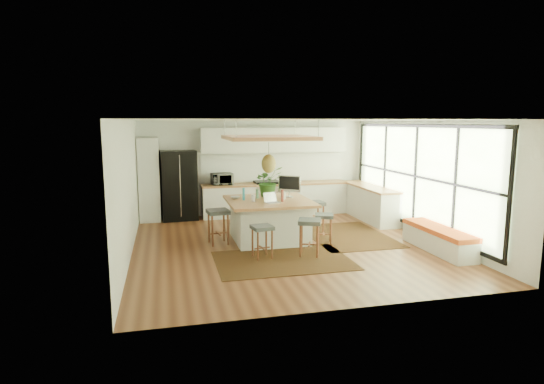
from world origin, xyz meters
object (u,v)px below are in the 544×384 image
object	(u,v)px
island_plant	(268,185)
stool_left_side	(218,228)
stool_near_right	(309,238)
laptop	(273,197)
stool_near_left	(262,240)
stool_right_back	(314,218)
monitor	(289,186)
fridge	(179,186)
microwave	(222,178)
island	(269,220)
stool_right_front	(324,227)

from	to	relation	value
island_plant	stool_left_side	bearing A→B (deg)	-158.70
stool_near_right	laptop	bearing A→B (deg)	118.87
stool_near_left	stool_right_back	xyz separation A→B (m)	(1.68, 1.78, 0.00)
stool_near_right	laptop	world-z (taller)	laptop
stool_right_back	stool_near_left	bearing A→B (deg)	-133.44
stool_near_left	stool_near_right	world-z (taller)	stool_near_right
stool_right_back	laptop	size ratio (longest dim) A/B	2.28
monitor	island_plant	world-z (taller)	island_plant
stool_near_left	stool_left_side	xyz separation A→B (m)	(-0.71, 1.25, 0.00)
fridge	microwave	world-z (taller)	fridge
monitor	island_plant	xyz separation A→B (m)	(-0.45, 0.21, 0.02)
island	stool_right_front	world-z (taller)	island
island	stool_left_side	distance (m)	1.16
fridge	stool_right_back	xyz separation A→B (m)	(3.14, -2.25, -0.57)
stool_near_right	island_plant	xyz separation A→B (m)	(-0.42, 1.79, 0.85)
island	monitor	distance (m)	0.94
stool_right_back	laptop	xyz separation A→B (m)	(-1.25, -0.88, 0.70)
island	stool_right_front	xyz separation A→B (m)	(1.12, -0.53, -0.11)
stool_near_right	stool_right_back	world-z (taller)	stool_right_back
island	island_plant	world-z (taller)	island_plant
fridge	island	size ratio (longest dim) A/B	1.03
microwave	stool_near_right	bearing A→B (deg)	-79.67
fridge	island_plant	bearing A→B (deg)	-53.32
monitor	stool_left_side	bearing A→B (deg)	-132.52
stool_right_back	stool_left_side	bearing A→B (deg)	-167.60
stool_right_front	stool_right_back	size ratio (longest dim) A/B	0.87
laptop	monitor	bearing A→B (deg)	30.42
microwave	island_plant	xyz separation A→B (m)	(0.80, -2.28, 0.09)
island	stool_right_back	world-z (taller)	island
monitor	laptop	bearing A→B (deg)	-93.20
stool_near_left	monitor	xyz separation A→B (m)	(0.98, 1.53, 0.83)
laptop	microwave	distance (m)	3.20
fridge	stool_left_side	distance (m)	2.93
fridge	stool_near_right	distance (m)	4.78
stool_left_side	microwave	xyz separation A→B (m)	(0.44, 2.77, 0.77)
fridge	monitor	xyz separation A→B (m)	(2.44, -2.50, 0.26)
island_plant	island	bearing A→B (deg)	-101.77
fridge	laptop	xyz separation A→B (m)	(1.89, -3.13, 0.12)
island	laptop	world-z (taller)	laptop
monitor	stool_right_back	bearing A→B (deg)	57.48
stool_left_side	island_plant	bearing A→B (deg)	21.30
stool_near_left	stool_left_side	world-z (taller)	stool_left_side
microwave	fridge	bearing A→B (deg)	173.13
stool_left_side	monitor	size ratio (longest dim) A/B	1.38
microwave	stool_right_front	bearing A→B (deg)	-67.14
laptop	island	bearing A→B (deg)	70.27
stool_right_back	island_plant	world-z (taller)	island_plant
stool_right_front	stool_left_side	bearing A→B (deg)	167.71
island_plant	monitor	bearing A→B (deg)	-24.49
stool_near_right	stool_right_back	bearing A→B (deg)	68.41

